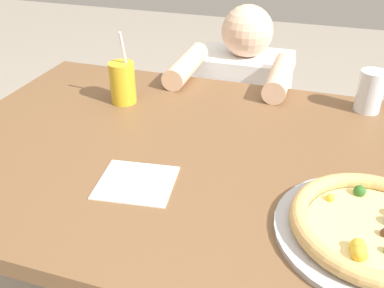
{
  "coord_description": "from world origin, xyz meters",
  "views": [
    {
      "loc": [
        0.26,
        -0.82,
        1.29
      ],
      "look_at": [
        0.01,
        -0.02,
        0.78
      ],
      "focal_mm": 39.65,
      "sensor_mm": 36.0,
      "label": 1
    }
  ],
  "objects_px": {
    "pizza_near": "(373,228)",
    "water_cup_clear": "(370,91)",
    "diner_seated": "(240,131)",
    "drink_cup_colored": "(123,82)"
  },
  "relations": [
    {
      "from": "pizza_near",
      "to": "water_cup_clear",
      "type": "bearing_deg",
      "value": 89.25
    },
    {
      "from": "pizza_near",
      "to": "diner_seated",
      "type": "height_order",
      "value": "diner_seated"
    },
    {
      "from": "drink_cup_colored",
      "to": "diner_seated",
      "type": "bearing_deg",
      "value": 60.61
    },
    {
      "from": "drink_cup_colored",
      "to": "diner_seated",
      "type": "distance_m",
      "value": 0.65
    },
    {
      "from": "drink_cup_colored",
      "to": "water_cup_clear",
      "type": "bearing_deg",
      "value": 12.99
    },
    {
      "from": "pizza_near",
      "to": "water_cup_clear",
      "type": "xyz_separation_m",
      "value": [
        0.01,
        0.53,
        0.04
      ]
    },
    {
      "from": "water_cup_clear",
      "to": "drink_cup_colored",
      "type": "bearing_deg",
      "value": -167.01
    },
    {
      "from": "drink_cup_colored",
      "to": "diner_seated",
      "type": "relative_size",
      "value": 0.22
    },
    {
      "from": "water_cup_clear",
      "to": "pizza_near",
      "type": "bearing_deg",
      "value": -90.75
    },
    {
      "from": "water_cup_clear",
      "to": "diner_seated",
      "type": "height_order",
      "value": "diner_seated"
    }
  ]
}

